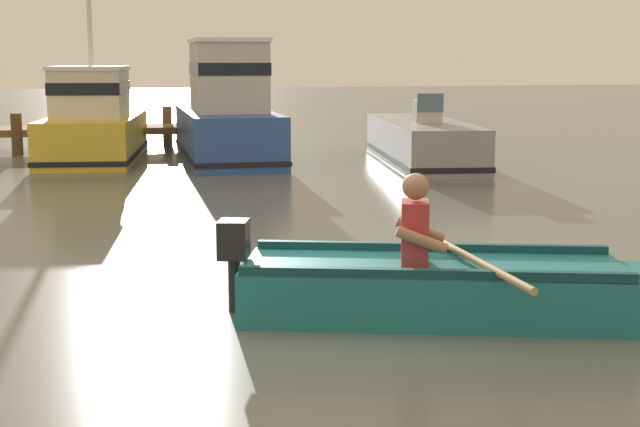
{
  "coord_description": "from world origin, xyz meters",
  "views": [
    {
      "loc": [
        -1.72,
        -7.83,
        2.1
      ],
      "look_at": [
        0.46,
        1.11,
        0.55
      ],
      "focal_mm": 51.65,
      "sensor_mm": 36.0,
      "label": 1
    }
  ],
  "objects": [
    {
      "name": "moored_boat_blue",
      "position": [
        0.94,
        11.16,
        0.92
      ],
      "size": [
        1.91,
        5.28,
        2.5
      ],
      "color": "#2D519E",
      "rests_on": "ground"
    },
    {
      "name": "ground_plane",
      "position": [
        0.0,
        0.0,
        0.0
      ],
      "size": [
        120.0,
        120.0,
        0.0
      ],
      "primitive_type": "plane",
      "color": "slate"
    },
    {
      "name": "rowboat_with_person",
      "position": [
        0.99,
        -0.91,
        0.25
      ],
      "size": [
        3.65,
        2.26,
        1.19
      ],
      "color": "#1E727A",
      "rests_on": "ground"
    },
    {
      "name": "moored_boat_grey",
      "position": [
        4.78,
        9.91,
        0.41
      ],
      "size": [
        2.31,
        5.54,
        1.43
      ],
      "color": "gray",
      "rests_on": "ground"
    },
    {
      "name": "moored_boat_yellow",
      "position": [
        -1.75,
        11.98,
        0.74
      ],
      "size": [
        2.45,
        5.04,
        4.54
      ],
      "color": "gold",
      "rests_on": "ground"
    }
  ]
}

